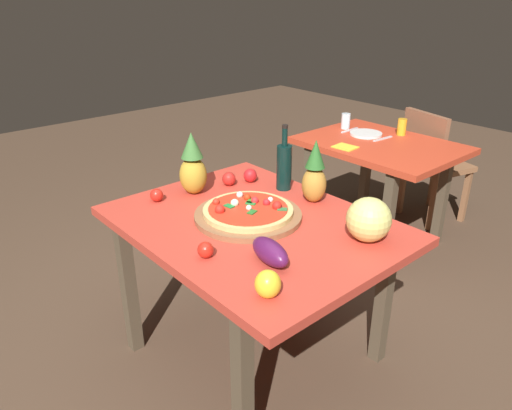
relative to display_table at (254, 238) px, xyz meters
name	(u,v)px	position (x,y,z in m)	size (l,w,h in m)	color
ground_plane	(254,352)	(0.00, 0.00, -0.65)	(10.00, 10.00, 0.00)	#4C3828
display_table	(254,238)	(0.00, 0.00, 0.00)	(1.23, 0.95, 0.73)	brown
background_table	(379,158)	(-0.33, 1.39, -0.03)	(1.00, 0.75, 0.73)	brown
dining_chair	(431,160)	(-0.28, 1.99, -0.16)	(0.49, 0.49, 0.85)	brown
pizza_board	(248,216)	(-0.04, 0.00, 0.10)	(0.48, 0.48, 0.03)	brown
pizza	(247,210)	(-0.04, 0.00, 0.12)	(0.40, 0.40, 0.06)	tan
wine_bottle	(284,166)	(-0.18, 0.36, 0.21)	(0.08, 0.08, 0.33)	black
pineapple_left	(193,167)	(-0.43, -0.02, 0.22)	(0.13, 0.13, 0.31)	#B7912B
pineapple_right	(315,175)	(0.03, 0.35, 0.22)	(0.12, 0.12, 0.30)	#B37F2F
melon	(369,220)	(0.43, 0.23, 0.17)	(0.18, 0.18, 0.18)	#DAD573
bell_pepper	(268,284)	(0.45, -0.33, 0.13)	(0.09, 0.09, 0.10)	yellow
eggplant	(270,252)	(0.30, -0.18, 0.13)	(0.20, 0.09, 0.09)	#4E1647
tomato_near_board	(157,195)	(-0.47, -0.21, 0.12)	(0.06, 0.06, 0.06)	red
tomato_by_bottle	(250,175)	(-0.36, 0.29, 0.12)	(0.07, 0.07, 0.07)	red
tomato_at_corner	(229,179)	(-0.40, 0.18, 0.12)	(0.07, 0.07, 0.07)	red
tomato_beside_pepper	(206,250)	(0.11, -0.34, 0.12)	(0.06, 0.06, 0.06)	red
drinking_glass_juice	(402,127)	(-0.34, 1.64, 0.14)	(0.06, 0.06, 0.11)	gold
drinking_glass_water	(346,121)	(-0.70, 1.48, 0.14)	(0.06, 0.06, 0.11)	silver
dinner_plate	(366,134)	(-0.50, 1.46, 0.09)	(0.22, 0.22, 0.02)	white
fork_utensil	(350,130)	(-0.64, 1.46, 0.09)	(0.02, 0.18, 0.01)	silver
knife_utensil	(383,139)	(-0.36, 1.46, 0.09)	(0.02, 0.18, 0.01)	silver
napkin_folded	(345,147)	(-0.41, 1.13, 0.09)	(0.14, 0.12, 0.01)	yellow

